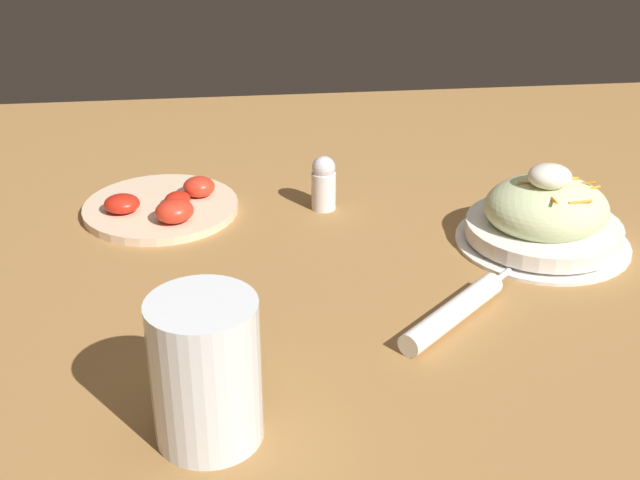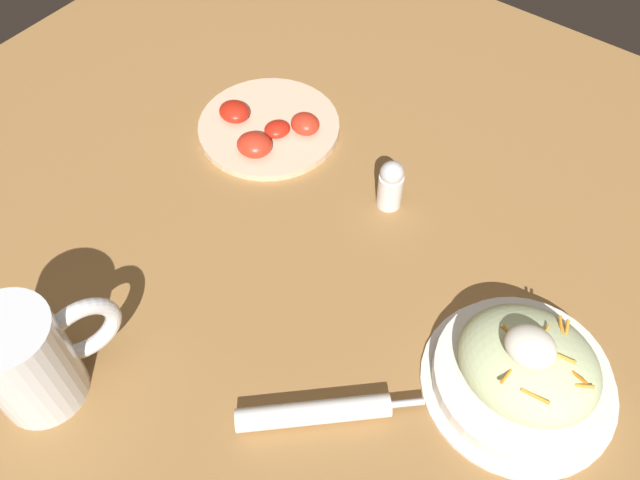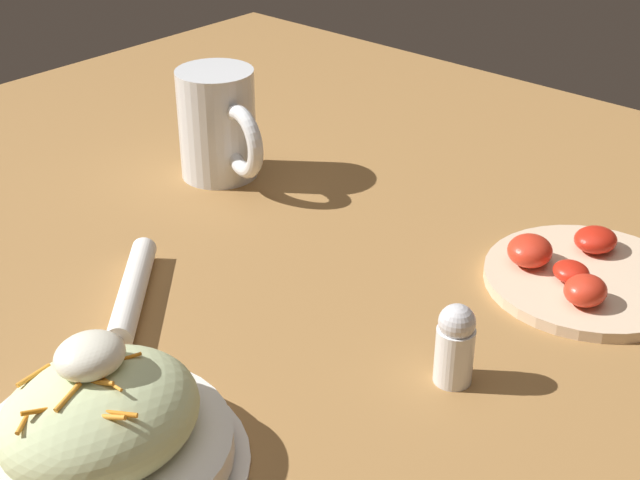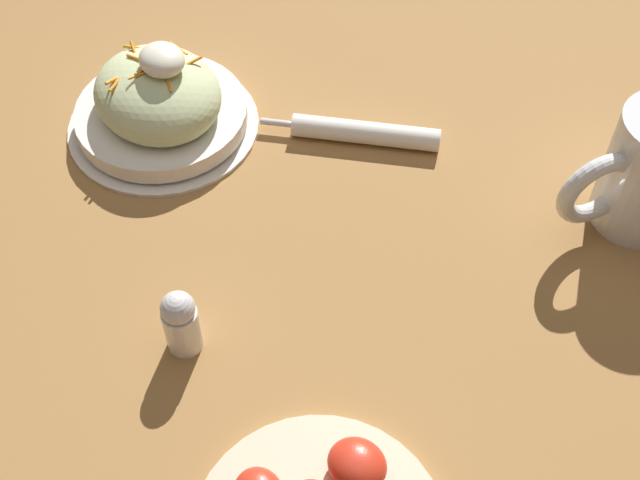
# 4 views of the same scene
# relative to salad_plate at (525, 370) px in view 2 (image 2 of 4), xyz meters

# --- Properties ---
(ground_plane) EXTENTS (1.43, 1.43, 0.00)m
(ground_plane) POSITION_rel_salad_plate_xyz_m (0.23, 0.08, -0.03)
(ground_plane) COLOR #9E703D
(salad_plate) EXTENTS (0.21, 0.21, 0.11)m
(salad_plate) POSITION_rel_salad_plate_xyz_m (0.00, 0.00, 0.00)
(salad_plate) COLOR white
(salad_plate) RESTS_ON ground_plane
(beer_mug) EXTENTS (0.09, 0.15, 0.13)m
(beer_mug) POSITION_rel_salad_plate_xyz_m (0.40, 0.31, 0.02)
(beer_mug) COLOR white
(beer_mug) RESTS_ON ground_plane
(napkin_roll) EXTENTS (0.15, 0.15, 0.02)m
(napkin_roll) POSITION_rel_salad_plate_xyz_m (0.15, 0.16, -0.02)
(napkin_roll) COLOR white
(napkin_roll) RESTS_ON ground_plane
(tomato_plate) EXTENTS (0.20, 0.20, 0.04)m
(tomato_plate) POSITION_rel_salad_plate_xyz_m (0.47, -0.14, -0.02)
(tomato_plate) COLOR beige
(tomato_plate) RESTS_ON ground_plane
(salt_shaker) EXTENTS (0.03, 0.03, 0.07)m
(salt_shaker) POSITION_rel_salad_plate_xyz_m (0.25, -0.13, 0.00)
(salt_shaker) COLOR white
(salt_shaker) RESTS_ON ground_plane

